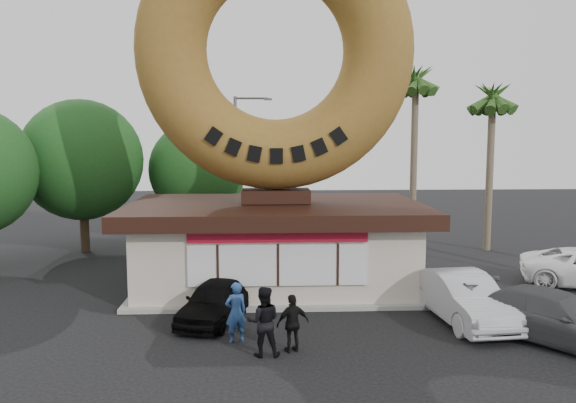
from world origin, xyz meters
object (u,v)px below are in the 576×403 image
at_px(giant_donut, 275,51).
at_px(street_lamp, 238,160).
at_px(person_center, 263,321).
at_px(person_left, 236,312).
at_px(car_silver, 463,298).
at_px(car_black, 214,301).
at_px(car_grey, 556,318).
at_px(person_right, 293,323).
at_px(donut_shop, 276,242).

relative_size(giant_donut, street_lamp, 1.30).
bearing_deg(person_center, giant_donut, -94.25).
height_order(person_left, car_silver, person_left).
distance_m(giant_donut, street_lamp, 11.13).
relative_size(giant_donut, car_black, 2.76).
distance_m(car_silver, car_grey, 2.75).
distance_m(person_left, car_black, 2.06).
bearing_deg(street_lamp, car_silver, -62.16).
height_order(giant_donut, person_right, giant_donut).
relative_size(street_lamp, person_center, 4.25).
bearing_deg(donut_shop, person_left, -102.14).
relative_size(donut_shop, car_grey, 2.26).
xyz_separation_m(person_center, person_right, (0.79, 0.23, -0.14)).
xyz_separation_m(giant_donut, street_lamp, (-1.86, 10.00, -4.51)).
xyz_separation_m(person_right, car_grey, (7.51, 0.39, -0.08)).
bearing_deg(person_right, street_lamp, -102.26).
relative_size(giant_donut, car_silver, 2.22).
relative_size(donut_shop, person_right, 7.03).
height_order(street_lamp, person_left, street_lamp).
xyz_separation_m(person_right, car_silver, (5.50, 2.25, -0.03)).
distance_m(street_lamp, car_silver, 16.80).
relative_size(person_left, car_black, 0.46).
distance_m(donut_shop, car_silver, 7.39).
distance_m(donut_shop, person_left, 6.12).
height_order(street_lamp, car_grey, street_lamp).
xyz_separation_m(giant_donut, person_center, (-0.50, -6.97, -8.05)).
relative_size(person_left, car_grey, 0.35).
bearing_deg(person_left, street_lamp, -110.60).
bearing_deg(street_lamp, car_black, -90.79).
bearing_deg(car_black, person_center, -45.87).
height_order(giant_donut, person_left, giant_donut).
bearing_deg(person_center, donut_shop, -94.26).
distance_m(person_left, car_grey, 9.10).
bearing_deg(person_right, person_center, -3.23).
relative_size(donut_shop, car_black, 2.97).
relative_size(person_center, car_black, 0.50).
bearing_deg(person_left, donut_shop, -124.83).
relative_size(donut_shop, giant_donut, 1.08).
xyz_separation_m(car_black, car_grey, (9.86, -2.30, 0.08)).
distance_m(donut_shop, car_grey, 10.11).
xyz_separation_m(donut_shop, car_silver, (5.79, -4.47, -1.00)).
bearing_deg(giant_donut, person_center, -94.06).
relative_size(person_left, person_right, 1.09).
height_order(street_lamp, car_silver, street_lamp).
relative_size(person_left, person_center, 0.93).
height_order(person_right, car_silver, person_right).
bearing_deg(person_center, street_lamp, -85.60).
bearing_deg(person_left, person_right, 130.31).
bearing_deg(person_right, car_silver, -177.34).
distance_m(street_lamp, person_center, 17.39).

